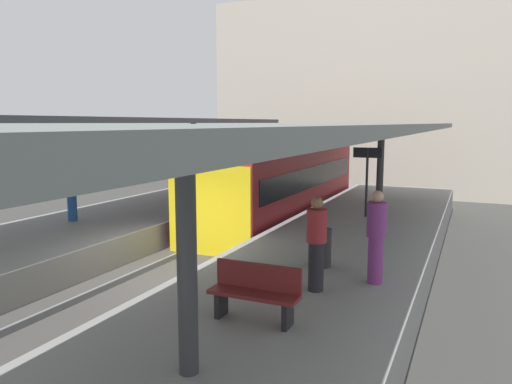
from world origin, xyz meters
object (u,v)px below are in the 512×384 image
at_px(platform_sign, 367,166).
at_px(passenger_far_end, 316,242).
at_px(platform_bench, 255,291).
at_px(litter_bin, 321,248).
at_px(commuter_train, 280,182).
at_px(passenger_mid_platform, 376,235).
at_px(passenger_near_bench, 72,194).

height_order(platform_sign, passenger_far_end, platform_sign).
distance_m(platform_bench, litter_bin, 3.12).
bearing_deg(commuter_train, passenger_mid_platform, -58.32).
bearing_deg(litter_bin, platform_bench, -91.70).
xyz_separation_m(passenger_near_bench, passenger_mid_platform, (9.56, -2.11, 0.10)).
bearing_deg(commuter_train, passenger_far_end, -65.06).
relative_size(platform_bench, litter_bin, 1.75).
bearing_deg(passenger_mid_platform, passenger_far_end, -136.16).
height_order(platform_bench, litter_bin, platform_bench).
distance_m(litter_bin, passenger_near_bench, 8.47).
bearing_deg(litter_bin, passenger_near_bench, 169.84).
relative_size(litter_bin, passenger_near_bench, 0.51).
height_order(platform_bench, passenger_far_end, passenger_far_end).
xyz_separation_m(commuter_train, litter_bin, (3.97, -7.83, -0.33)).
bearing_deg(passenger_far_end, passenger_near_bench, 161.13).
bearing_deg(commuter_train, platform_sign, -28.27).
height_order(commuter_train, passenger_far_end, commuter_train).
distance_m(passenger_near_bench, passenger_mid_platform, 9.79).
bearing_deg(passenger_mid_platform, platform_bench, -118.04).
xyz_separation_m(platform_bench, passenger_mid_platform, (1.33, 2.50, 0.45)).
relative_size(passenger_near_bench, passenger_far_end, 0.93).
xyz_separation_m(platform_sign, passenger_mid_platform, (1.49, -6.45, -0.71)).
relative_size(commuter_train, passenger_mid_platform, 6.39).
bearing_deg(litter_bin, platform_sign, 92.49).
bearing_deg(litter_bin, passenger_mid_platform, -26.61).
relative_size(commuter_train, litter_bin, 13.99).
height_order(platform_sign, litter_bin, platform_sign).
relative_size(passenger_near_bench, passenger_mid_platform, 0.90).
relative_size(platform_sign, passenger_near_bench, 1.40).
height_order(commuter_train, passenger_mid_platform, commuter_train).
xyz_separation_m(litter_bin, passenger_far_end, (0.35, -1.47, 0.48)).
relative_size(commuter_train, platform_bench, 7.99).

